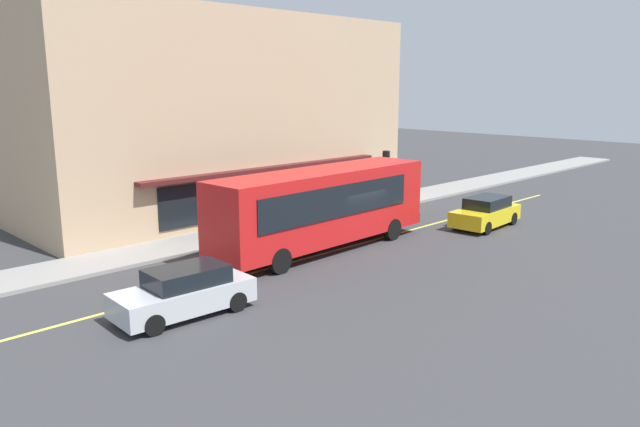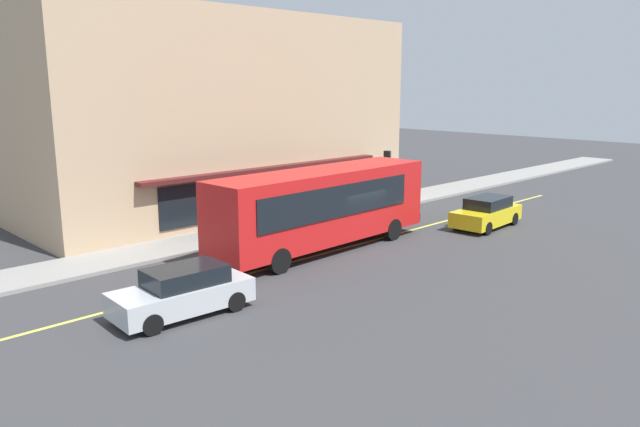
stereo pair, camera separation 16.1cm
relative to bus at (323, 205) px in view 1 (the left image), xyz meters
name	(u,v)px [view 1 (the left image)]	position (x,y,z in m)	size (l,w,h in m)	color
ground	(353,246)	(1.44, -0.47, -1.99)	(120.00, 120.00, 0.00)	#38383A
sidewalk	(277,225)	(1.44, 4.70, -1.91)	(80.00, 2.79, 0.15)	gray
lane_centre_stripe	(353,246)	(1.44, -0.47, -1.98)	(36.00, 0.16, 0.01)	#D8D14C
storefront_building	(210,115)	(2.04, 11.20, 3.37)	(21.50, 10.81, 10.73)	tan
bus	(323,205)	(0.00, 0.00, 0.00)	(11.20, 2.88, 3.50)	red
traffic_light	(387,165)	(8.88, 3.78, 0.55)	(0.30, 0.52, 3.20)	#2D2D33
car_silver	(184,292)	(-8.39, -2.37, -1.24)	(4.38, 2.03, 1.52)	#B7BABF
car_yellow	(486,212)	(8.90, -2.67, -1.24)	(4.40, 2.06, 1.52)	yellow
pedestrian_waiting	(337,196)	(5.10, 4.09, -0.82)	(0.34, 0.34, 1.69)	black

